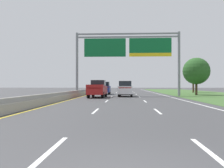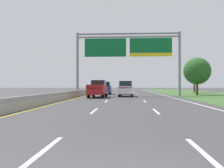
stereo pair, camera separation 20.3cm
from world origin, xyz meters
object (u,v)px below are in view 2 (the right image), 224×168
(overhead_sign_gantry, at_px, (128,50))
(pickup_truck_red, at_px, (98,89))
(car_blue_left_lane_suv, at_px, (105,88))
(car_white_centre_lane_suv, at_px, (126,88))
(roadside_tree_mid, at_px, (197,71))
(roadside_tree_far, at_px, (194,73))
(car_silver_centre_lane_sedan, at_px, (125,90))

(overhead_sign_gantry, xyz_separation_m, pickup_truck_red, (-3.84, -4.36, -5.49))
(car_blue_left_lane_suv, bearing_deg, pickup_truck_red, 178.98)
(pickup_truck_red, distance_m, car_blue_left_lane_suv, 10.91)
(car_white_centre_lane_suv, height_order, roadside_tree_mid, roadside_tree_mid)
(car_white_centre_lane_suv, bearing_deg, roadside_tree_far, -36.86)
(car_blue_left_lane_suv, xyz_separation_m, roadside_tree_far, (17.60, 9.51, 3.05))
(overhead_sign_gantry, distance_m, roadside_tree_mid, 12.09)
(pickup_truck_red, bearing_deg, car_blue_left_lane_suv, 1.56)
(car_white_centre_lane_suv, bearing_deg, roadside_tree_mid, -60.89)
(car_white_centre_lane_suv, distance_m, car_blue_left_lane_suv, 8.90)
(pickup_truck_red, bearing_deg, car_silver_centre_lane_sedan, -17.01)
(car_white_centre_lane_suv, relative_size, roadside_tree_far, 0.80)
(car_blue_left_lane_suv, relative_size, roadside_tree_far, 0.79)
(car_silver_centre_lane_sedan, bearing_deg, roadside_tree_mid, -97.26)
(pickup_truck_red, height_order, car_blue_left_lane_suv, pickup_truck_red)
(overhead_sign_gantry, distance_m, car_blue_left_lane_suv, 9.36)
(overhead_sign_gantry, bearing_deg, car_silver_centre_lane_sedan, 94.24)
(roadside_tree_far, bearing_deg, car_silver_centre_lane_sedan, -144.16)
(car_white_centre_lane_suv, bearing_deg, car_silver_centre_lane_sedan, 2.68)
(car_blue_left_lane_suv, xyz_separation_m, car_silver_centre_lane_sedan, (3.42, -0.74, -0.28))
(car_silver_centre_lane_sedan, xyz_separation_m, roadside_tree_far, (14.19, 10.25, 3.33))
(roadside_tree_mid, height_order, roadside_tree_far, roadside_tree_far)
(car_blue_left_lane_suv, bearing_deg, car_silver_centre_lane_sedan, -103.29)
(car_white_centre_lane_suv, bearing_deg, overhead_sign_gantry, -8.80)
(overhead_sign_gantry, height_order, pickup_truck_red, overhead_sign_gantry)
(car_blue_left_lane_suv, xyz_separation_m, roadside_tree_mid, (14.82, -2.30, 2.70))
(pickup_truck_red, height_order, car_silver_centre_lane_sedan, pickup_truck_red)
(car_silver_centre_lane_sedan, relative_size, roadside_tree_mid, 0.75)
(overhead_sign_gantry, height_order, car_white_centre_lane_suv, overhead_sign_gantry)
(roadside_tree_far, bearing_deg, car_white_centre_lane_suv, -128.50)
(pickup_truck_red, relative_size, roadside_tree_far, 0.91)
(pickup_truck_red, xyz_separation_m, roadside_tree_mid, (14.81, 8.61, 2.72))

